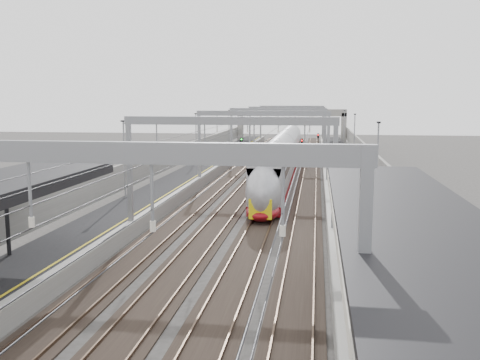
% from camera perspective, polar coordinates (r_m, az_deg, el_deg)
% --- Properties ---
extents(platform_left, '(4.00, 120.00, 1.00)m').
position_cam_1_polar(platform_left, '(56.79, -5.34, 0.26)').
color(platform_left, black).
rests_on(platform_left, ground).
extents(platform_right, '(4.00, 120.00, 1.00)m').
position_cam_1_polar(platform_right, '(55.30, 11.00, -0.07)').
color(platform_right, black).
rests_on(platform_right, ground).
extents(tracks, '(11.40, 140.00, 0.20)m').
position_cam_1_polar(tracks, '(55.54, 2.72, -0.36)').
color(tracks, black).
rests_on(tracks, ground).
extents(overhead_line, '(13.00, 140.00, 6.60)m').
position_cam_1_polar(overhead_line, '(61.53, 3.35, 6.19)').
color(overhead_line, gray).
rests_on(overhead_line, platform_left).
extents(canopy_right, '(4.40, 30.00, 4.24)m').
position_cam_1_polar(canopy_right, '(13.38, 20.17, -6.95)').
color(canopy_right, black).
rests_on(canopy_right, platform_right).
extents(overbridge, '(22.00, 2.20, 6.90)m').
position_cam_1_polar(overbridge, '(109.81, 5.52, 6.70)').
color(overbridge, slate).
rests_on(overbridge, ground).
extents(wall_left, '(0.30, 120.00, 3.20)m').
position_cam_1_polar(wall_left, '(57.47, -8.46, 1.41)').
color(wall_left, slate).
rests_on(wall_left, ground).
extents(wall_right, '(0.30, 120.00, 3.20)m').
position_cam_1_polar(wall_right, '(55.40, 14.34, 0.98)').
color(wall_right, slate).
rests_on(wall_right, ground).
extents(train, '(2.52, 45.94, 3.99)m').
position_cam_1_polar(train, '(57.33, 4.43, 1.83)').
color(train, maroon).
rests_on(train, ground).
extents(signal_green, '(0.32, 0.32, 3.48)m').
position_cam_1_polar(signal_green, '(74.63, 0.15, 3.73)').
color(signal_green, black).
rests_on(signal_green, ground).
extents(signal_red_near, '(0.32, 0.32, 3.48)m').
position_cam_1_polar(signal_red_near, '(72.86, 6.60, 3.56)').
color(signal_red_near, black).
rests_on(signal_red_near, ground).
extents(signal_red_far, '(0.32, 0.32, 3.48)m').
position_cam_1_polar(signal_red_far, '(85.46, 8.33, 4.23)').
color(signal_red_far, black).
rests_on(signal_red_far, ground).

